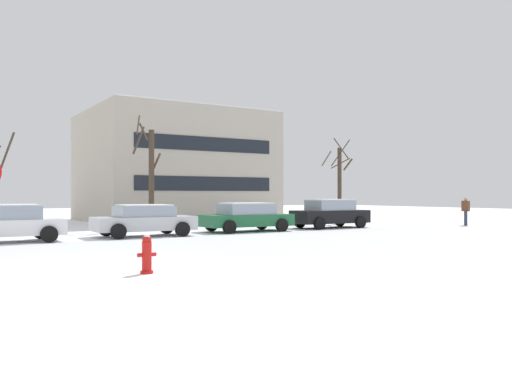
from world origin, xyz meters
TOP-DOWN VIEW (x-y plane):
  - ground_plane at (0.00, 0.00)m, footprint 120.00×120.00m
  - road_surface at (0.00, 3.09)m, footprint 80.00×8.18m
  - fire_hydrant at (0.53, -2.13)m, footprint 0.44×0.30m
  - parked_car_white at (-1.06, 8.26)m, footprint 3.93×2.23m
  - parked_car_silver at (4.28, 8.29)m, footprint 4.35×2.22m
  - parked_car_green at (9.63, 8.53)m, footprint 4.51×2.25m
  - parked_car_black at (14.97, 8.54)m, footprint 4.35×2.08m
  - pedestrian_crossing at (23.28, 6.11)m, footprint 0.37×0.45m
  - tree_far_right at (6.17, 12.52)m, footprint 1.55×1.58m
  - tree_far_left at (18.00, 11.24)m, footprint 2.06×1.94m
  - building_far_right at (11.25, 21.35)m, footprint 11.81×10.53m

SIDE VIEW (x-z plane):
  - ground_plane at x=0.00m, z-range 0.00..0.00m
  - road_surface at x=0.00m, z-range 0.00..0.00m
  - fire_hydrant at x=0.53m, z-range 0.00..0.91m
  - parked_car_silver at x=4.28m, z-range 0.02..1.41m
  - parked_car_green at x=9.63m, z-range 0.02..1.43m
  - parked_car_white at x=-1.06m, z-range 0.01..1.46m
  - parked_car_black at x=14.97m, z-range 0.00..1.57m
  - pedestrian_crossing at x=23.28m, z-range 0.14..1.81m
  - tree_far_left at x=18.00m, z-range -0.06..5.23m
  - tree_far_right at x=6.17m, z-range -0.17..5.89m
  - building_far_right at x=11.25m, z-range 0.00..7.61m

